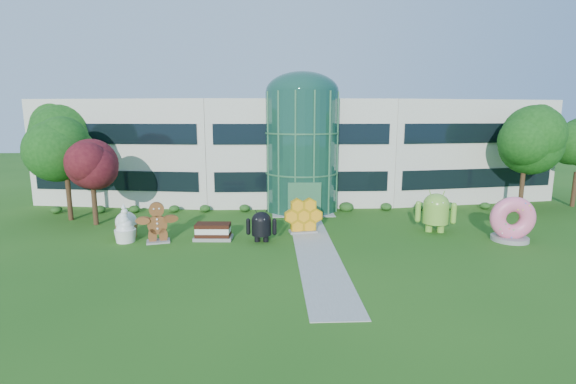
{
  "coord_description": "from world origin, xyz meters",
  "views": [
    {
      "loc": [
        -2.7,
        -22.84,
        7.87
      ],
      "look_at": [
        -1.42,
        6.0,
        2.6
      ],
      "focal_mm": 26.0,
      "sensor_mm": 36.0,
      "label": 1
    }
  ],
  "objects_px": {
    "android_green": "(436,209)",
    "gingerbread": "(157,222)",
    "donut": "(512,218)",
    "android_black": "(261,224)"
  },
  "relations": [
    {
      "from": "donut",
      "to": "gingerbread",
      "type": "height_order",
      "value": "donut"
    },
    {
      "from": "android_black",
      "to": "gingerbread",
      "type": "bearing_deg",
      "value": -177.21
    },
    {
      "from": "android_green",
      "to": "gingerbread",
      "type": "bearing_deg",
      "value": -159.15
    },
    {
      "from": "android_green",
      "to": "gingerbread",
      "type": "relative_size",
      "value": 1.12
    },
    {
      "from": "android_green",
      "to": "android_black",
      "type": "xyz_separation_m",
      "value": [
        -11.89,
        -1.76,
        -0.44
      ]
    },
    {
      "from": "android_black",
      "to": "donut",
      "type": "xyz_separation_m",
      "value": [
        15.91,
        -0.47,
        0.32
      ]
    },
    {
      "from": "donut",
      "to": "android_green",
      "type": "bearing_deg",
      "value": 159.09
    },
    {
      "from": "android_black",
      "to": "android_green",
      "type": "bearing_deg",
      "value": 12.8
    },
    {
      "from": "android_black",
      "to": "donut",
      "type": "bearing_deg",
      "value": 2.67
    },
    {
      "from": "android_green",
      "to": "gingerbread",
      "type": "xyz_separation_m",
      "value": [
        -18.43,
        -1.58,
        -0.27
      ]
    }
  ]
}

